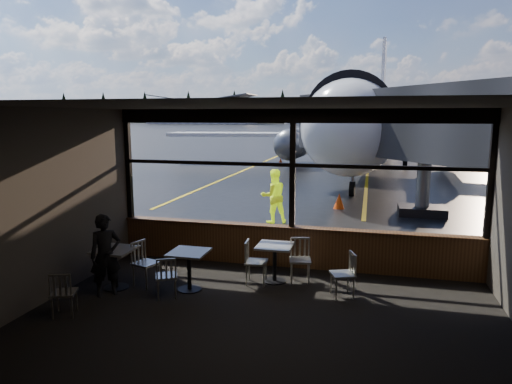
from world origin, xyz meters
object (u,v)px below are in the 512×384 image
at_px(jet_bridge, 436,145).
at_px(chair_near_e, 343,275).
at_px(chair_near_n, 300,261).
at_px(passenger, 106,255).
at_px(chair_mid_s, 166,276).
at_px(cafe_table_left, 115,269).
at_px(cafe_table_near, 275,263).
at_px(cone_wing, 281,162).
at_px(cafe_table_mid, 189,271).
at_px(airliner, 373,85).
at_px(chair_near_w, 256,262).
at_px(cone_nose, 339,201).
at_px(chair_left_s, 64,293).
at_px(ground_crew, 274,196).
at_px(chair_mid_w, 146,264).

bearing_deg(jet_bridge, chair_near_e, -108.90).
relative_size(chair_near_n, passenger, 0.58).
bearing_deg(chair_mid_s, chair_near_n, 5.65).
bearing_deg(cafe_table_left, cafe_table_near, 20.63).
xyz_separation_m(passenger, cone_wing, (-1.22, 23.29, -0.51)).
bearing_deg(cafe_table_mid, airliner, 81.90).
distance_m(passenger, cone_wing, 23.32).
height_order(chair_near_w, cone_nose, chair_near_w).
relative_size(cafe_table_near, chair_near_w, 0.87).
bearing_deg(cone_wing, chair_left_s, -87.58).
bearing_deg(chair_mid_s, jet_bridge, 28.66).
bearing_deg(chair_mid_s, cafe_table_mid, 31.50).
xyz_separation_m(jet_bridge, chair_near_w, (-4.11, -6.72, -2.01)).
distance_m(cafe_table_left, chair_left_s, 1.34).
height_order(ground_crew, cone_nose, ground_crew).
relative_size(airliner, chair_mid_s, 43.11).
bearing_deg(airliner, chair_near_n, -89.91).
bearing_deg(chair_left_s, cone_nose, 48.33).
bearing_deg(cafe_table_left, ground_crew, 73.79).
height_order(chair_near_n, ground_crew, ground_crew).
height_order(jet_bridge, cone_wing, jet_bridge).
bearing_deg(cafe_table_left, airliner, 78.60).
bearing_deg(chair_near_n, airliner, -104.42).
height_order(cone_nose, cone_wing, cone_nose).
relative_size(cafe_table_near, passenger, 0.50).
height_order(chair_near_w, chair_near_n, same).
height_order(cafe_table_left, ground_crew, ground_crew).
xyz_separation_m(cafe_table_near, cafe_table_mid, (-1.52, -0.84, 0.00)).
height_order(chair_near_w, chair_left_s, chair_near_w).
relative_size(passenger, cone_wing, 2.95).
bearing_deg(cone_wing, ground_crew, -79.71).
relative_size(jet_bridge, cafe_table_left, 14.01).
relative_size(airliner, chair_near_e, 40.64).
xyz_separation_m(cafe_table_near, chair_mid_w, (-2.44, -0.82, 0.06)).
height_order(chair_mid_w, cone_nose, chair_mid_w).
xyz_separation_m(jet_bridge, cone_nose, (-3.02, 1.40, -2.18)).
xyz_separation_m(ground_crew, cone_wing, (-3.02, 16.65, -0.59)).
xyz_separation_m(airliner, ground_crew, (-2.92, -17.27, -4.48)).
distance_m(cafe_table_near, passenger, 3.29).
relative_size(cafe_table_mid, chair_left_s, 0.97).
xyz_separation_m(cafe_table_near, chair_mid_s, (-1.79, -1.27, 0.02)).
relative_size(cafe_table_mid, chair_mid_w, 0.87).
bearing_deg(passenger, jet_bridge, 7.62).
bearing_deg(chair_near_n, passenger, 13.80).
bearing_deg(chair_left_s, airliner, 57.66).
xyz_separation_m(airliner, passenger, (-4.72, -23.90, -4.55)).
relative_size(chair_mid_w, cone_wing, 1.70).
relative_size(jet_bridge, chair_near_n, 12.59).
xyz_separation_m(airliner, chair_near_n, (-1.30, -22.32, -4.88)).
xyz_separation_m(cafe_table_left, chair_mid_s, (1.16, -0.16, 0.00)).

